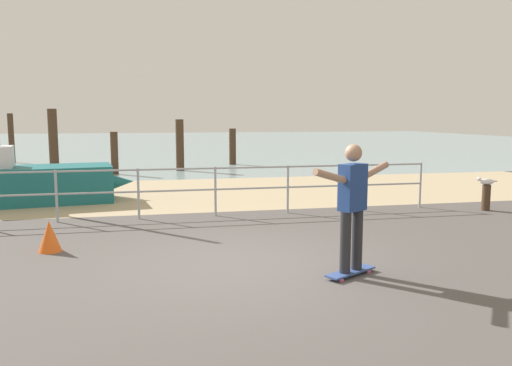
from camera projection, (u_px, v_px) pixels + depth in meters
name	position (u px, v px, depth m)	size (l,w,h in m)	color
ground_plane	(256.00, 289.00, 6.25)	(24.00, 10.00, 0.04)	#514C49
beach_strip	(194.00, 193.00, 14.00)	(24.00, 6.00, 0.04)	tan
sea_surface	(161.00, 143.00, 41.14)	(72.00, 50.00, 0.04)	#849EA3
railing_fence	(177.00, 185.00, 10.48)	(10.99, 0.05, 1.05)	#9EA0A5
sailboat	(22.00, 183.00, 12.13)	(5.05, 2.01, 4.43)	#19666B
skateboard	(351.00, 272.00, 6.69)	(0.80, 0.56, 0.08)	#334C8C
skateboarder	(352.00, 200.00, 6.57)	(1.31, 0.78, 1.65)	#26262B
bollard_short	(486.00, 198.00, 11.32)	(0.18, 0.18, 0.59)	#422D1E
seagull	(486.00, 181.00, 11.27)	(0.49, 0.17, 0.18)	white
groyne_post_0	(11.00, 138.00, 23.01)	(0.25, 0.25, 2.22)	#422D1E
groyne_post_1	(53.00, 140.00, 19.86)	(0.35, 0.35, 2.38)	#422D1E
groyne_post_2	(114.00, 153.00, 18.41)	(0.26, 0.26, 1.54)	#422D1E
groyne_post_3	(180.00, 145.00, 19.65)	(0.31, 0.31, 1.98)	#422D1E
groyne_post_4	(233.00, 147.00, 22.14)	(0.30, 0.30, 1.57)	#422D1E
traffic_cone	(50.00, 237.00, 7.86)	(0.36, 0.36, 0.50)	#E55919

